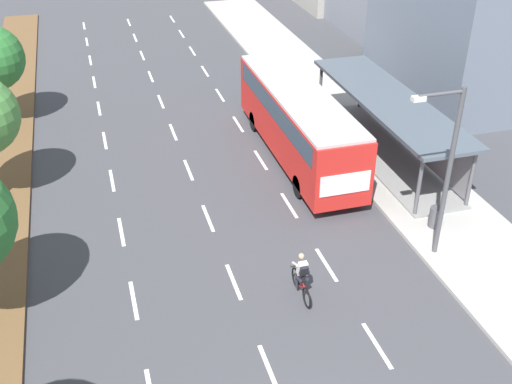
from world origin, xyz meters
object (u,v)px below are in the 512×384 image
trash_bin (436,217)px  streetlight (446,164)px  bus_shelter (391,120)px  bus (298,117)px  cyclist (302,277)px

trash_bin → streetlight: bearing=-124.9°
bus_shelter → trash_bin: 6.47m
bus → streetlight: 9.24m
bus → streetlight: size_ratio=1.74×
bus → cyclist: bearing=-108.6°
bus_shelter → cyclist: 11.43m
bus_shelter → trash_bin: bearing=-99.8°
bus_shelter → trash_bin: size_ratio=13.63×
bus → trash_bin: 8.13m
trash_bin → bus_shelter: bearing=80.2°
bus_shelter → streetlight: 8.26m
bus_shelter → streetlight: streetlight is taller
bus_shelter → cyclist: (-7.51, -8.55, -1.08)m
cyclist → streetlight: (5.40, 0.83, 3.10)m
cyclist → trash_bin: bearing=19.7°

